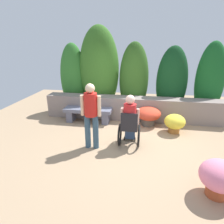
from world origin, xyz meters
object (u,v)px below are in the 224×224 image
person_in_wheelchair (130,122)px  flower_pot_purple_near (219,177)px  stone_bench (88,113)px  flower_pot_terracotta_by_wall (148,115)px  person_standing_companion (91,112)px  flower_pot_red_accent (175,123)px

person_in_wheelchair → flower_pot_purple_near: size_ratio=2.00×
stone_bench → flower_pot_terracotta_by_wall: size_ratio=1.98×
person_in_wheelchair → person_standing_companion: bearing=-168.4°
person_standing_companion → flower_pot_terracotta_by_wall: size_ratio=2.07×
person_in_wheelchair → flower_pot_terracotta_by_wall: 1.49m
stone_bench → person_in_wheelchair: 1.98m
stone_bench → flower_pot_purple_near: (3.07, -2.83, 0.05)m
flower_pot_purple_near → flower_pot_red_accent: size_ratio=1.12×
person_in_wheelchair → flower_pot_red_accent: person_in_wheelchair is taller
flower_pot_red_accent → stone_bench: bearing=172.3°
flower_pot_terracotta_by_wall → flower_pot_red_accent: bearing=-30.3°
person_standing_companion → flower_pot_red_accent: 2.53m
flower_pot_purple_near → person_in_wheelchair: bearing=136.9°
stone_bench → flower_pot_terracotta_by_wall: 1.93m
flower_pot_purple_near → flower_pot_terracotta_by_wall: size_ratio=0.85×
person_in_wheelchair → flower_pot_red_accent: 1.58m
flower_pot_red_accent → person_standing_companion: bearing=-150.0°
person_standing_companion → flower_pot_terracotta_by_wall: bearing=56.0°
person_standing_companion → flower_pot_red_accent: bearing=35.6°
person_standing_companion → flower_pot_red_accent: (2.13, 1.23, -0.63)m
person_in_wheelchair → flower_pot_purple_near: 2.24m
person_standing_companion → flower_pot_terracotta_by_wall: (1.38, 1.67, -0.59)m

